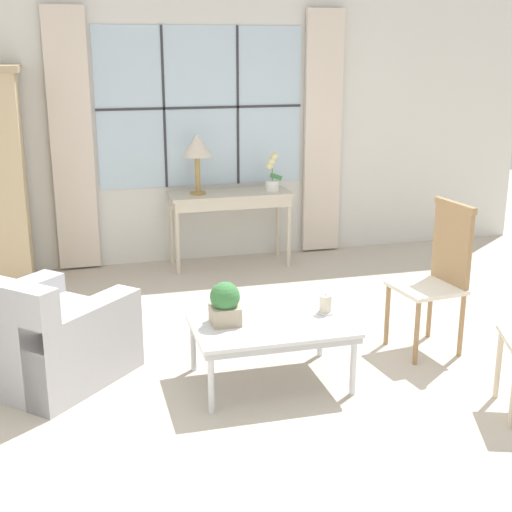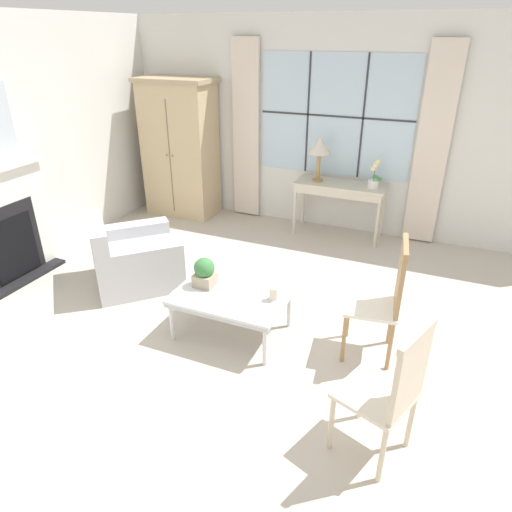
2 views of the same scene
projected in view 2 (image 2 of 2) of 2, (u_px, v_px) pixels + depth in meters
The scene contains 14 objects.
ground_plane at pixel (242, 338), 4.28m from camera, with size 14.00×14.00×0.00m, color #BCB2A3.
wall_back_windowed at pixel (335, 129), 6.15m from camera, with size 7.20×0.14×2.80m.
wall_left at pixel (22, 146), 5.22m from camera, with size 0.06×7.20×2.80m, color silver.
fireplace at pixel (1, 218), 4.99m from camera, with size 0.34×1.23×2.15m.
armoire at pixel (180, 148), 6.80m from camera, with size 1.10×0.65×2.00m.
console_table at pixel (340, 190), 6.14m from camera, with size 1.21×0.47×0.75m.
table_lamp at pixel (319, 147), 6.00m from camera, with size 0.30×0.30×0.59m.
potted_orchid at pixel (374, 177), 5.85m from camera, with size 0.17×0.14×0.39m.
armchair_upholstered at pixel (134, 260), 5.12m from camera, with size 1.28×1.28×0.79m.
side_chair_wooden at pixel (386, 294), 3.80m from camera, with size 0.49×0.49×1.10m.
accent_chair_wooden at pixel (392, 387), 2.84m from camera, with size 0.56×0.56×1.06m.
coffee_table at pixel (231, 298), 4.18m from camera, with size 1.03×0.72×0.43m.
potted_plant_small at pixel (204, 272), 4.24m from camera, with size 0.19×0.19×0.28m.
pillar_candle at pixel (274, 294), 4.04m from camera, with size 0.12×0.12×0.14m.
Camera 2 is at (1.49, -3.16, 2.59)m, focal length 32.00 mm.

